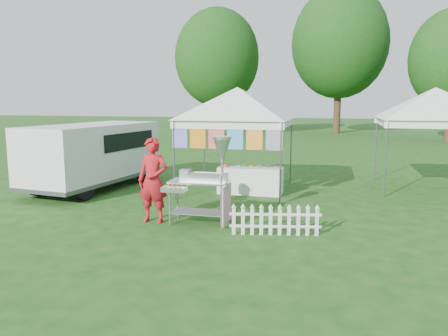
# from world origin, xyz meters

# --- Properties ---
(ground) EXTENTS (120.00, 120.00, 0.00)m
(ground) POSITION_xyz_m (0.00, 0.00, 0.00)
(ground) COLOR #184513
(ground) RESTS_ON ground
(canopy_main) EXTENTS (4.24, 4.24, 3.45)m
(canopy_main) POSITION_xyz_m (0.00, 3.49, 2.99)
(canopy_main) COLOR #59595E
(canopy_main) RESTS_ON ground
(canopy_right) EXTENTS (4.24, 4.24, 3.45)m
(canopy_right) POSITION_xyz_m (5.50, 5.00, 2.99)
(canopy_right) COLOR #59595E
(canopy_right) RESTS_ON ground
(tree_left) EXTENTS (6.40, 6.40, 9.53)m
(tree_left) POSITION_xyz_m (-6.00, 24.00, 5.83)
(tree_left) COLOR #391E15
(tree_left) RESTS_ON ground
(tree_mid) EXTENTS (7.60, 7.60, 11.52)m
(tree_mid) POSITION_xyz_m (3.00, 28.00, 7.14)
(tree_mid) COLOR #391E15
(tree_mid) RESTS_ON ground
(donut_cart) EXTENTS (1.35, 0.94, 1.88)m
(donut_cart) POSITION_xyz_m (0.13, -0.10, 1.11)
(donut_cart) COLOR gray
(donut_cart) RESTS_ON ground
(vendor) EXTENTS (0.68, 0.46, 1.84)m
(vendor) POSITION_xyz_m (-1.05, -0.22, 0.92)
(vendor) COLOR #AF151D
(vendor) RESTS_ON ground
(cargo_van) EXTENTS (2.45, 4.83, 1.92)m
(cargo_van) POSITION_xyz_m (-4.23, 2.96, 1.04)
(cargo_van) COLOR silver
(cargo_van) RESTS_ON ground
(picket_fence) EXTENTS (1.77, 0.37, 0.56)m
(picket_fence) POSITION_xyz_m (1.63, -0.54, 0.29)
(picket_fence) COLOR silver
(picket_fence) RESTS_ON ground
(display_table) EXTENTS (1.80, 0.70, 0.76)m
(display_table) POSITION_xyz_m (0.45, 3.22, 0.38)
(display_table) COLOR white
(display_table) RESTS_ON ground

